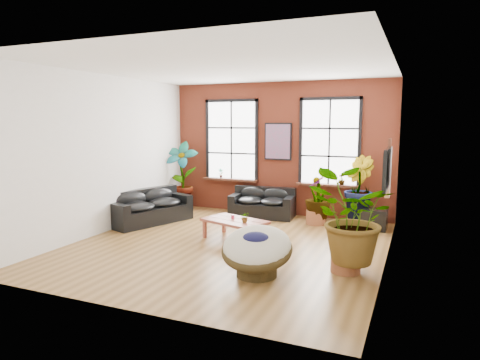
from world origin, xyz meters
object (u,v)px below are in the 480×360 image
object	(u,v)px
sofa_left	(149,208)
papasan_chair	(257,249)
coffee_table	(235,222)
sofa_back	(263,204)

from	to	relation	value
sofa_left	papasan_chair	distance (m)	4.47
coffee_table	papasan_chair	distance (m)	2.17
sofa_left	coffee_table	distance (m)	2.64
sofa_back	coffee_table	xyz separation A→B (m)	(0.21, -2.31, 0.04)
sofa_back	papasan_chair	size ratio (longest dim) A/B	1.32
sofa_left	papasan_chair	xyz separation A→B (m)	(3.75, -2.42, 0.07)
sofa_left	sofa_back	bearing A→B (deg)	-34.37
sofa_back	papasan_chair	bearing A→B (deg)	-76.43
sofa_back	coffee_table	size ratio (longest dim) A/B	1.14
sofa_back	coffee_table	bearing A→B (deg)	-89.82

